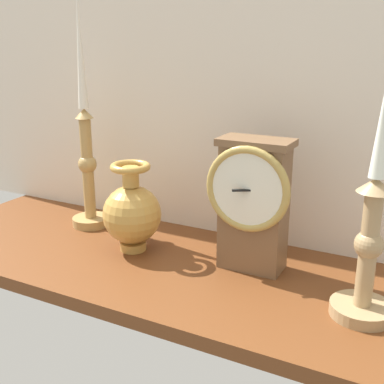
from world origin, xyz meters
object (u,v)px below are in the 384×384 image
(mantel_clock, at_px, (253,202))
(brass_vase_bulbous, at_px, (132,212))
(candlestick_tall_left, at_px, (369,244))
(candlestick_tall_center, at_px, (87,155))

(mantel_clock, relative_size, brass_vase_bulbous, 1.35)
(candlestick_tall_left, distance_m, candlestick_tall_center, 0.59)
(mantel_clock, height_order, candlestick_tall_center, candlestick_tall_center)
(candlestick_tall_center, bearing_deg, mantel_clock, -5.65)
(candlestick_tall_center, xyz_separation_m, brass_vase_bulbous, (0.15, -0.07, -0.08))
(mantel_clock, bearing_deg, candlestick_tall_center, 174.35)
(candlestick_tall_left, xyz_separation_m, brass_vase_bulbous, (-0.43, 0.04, -0.04))
(mantel_clock, bearing_deg, candlestick_tall_left, -19.32)
(mantel_clock, distance_m, brass_vase_bulbous, 0.23)
(mantel_clock, relative_size, candlestick_tall_center, 0.49)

